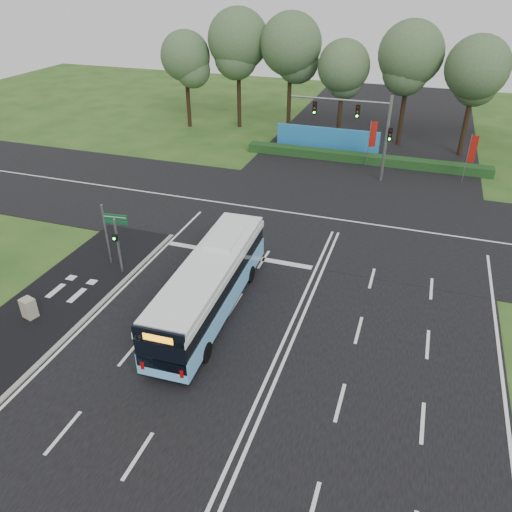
{
  "coord_description": "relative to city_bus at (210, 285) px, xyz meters",
  "views": [
    {
      "loc": [
        4.76,
        -20.1,
        15.76
      ],
      "look_at": [
        -2.77,
        2.0,
        2.06
      ],
      "focal_mm": 35.0,
      "sensor_mm": 36.0,
      "label": 1
    }
  ],
  "objects": [
    {
      "name": "ground",
      "position": [
        4.27,
        0.85,
        -1.66
      ],
      "size": [
        120.0,
        120.0,
        0.0
      ],
      "primitive_type": "plane",
      "color": "#244A18",
      "rests_on": "ground"
    },
    {
      "name": "road_main",
      "position": [
        4.27,
        0.85,
        -1.64
      ],
      "size": [
        20.0,
        120.0,
        0.04
      ],
      "primitive_type": "cube",
      "color": "black",
      "rests_on": "ground"
    },
    {
      "name": "road_cross",
      "position": [
        4.27,
        12.85,
        -1.64
      ],
      "size": [
        120.0,
        14.0,
        0.05
      ],
      "primitive_type": "cube",
      "color": "black",
      "rests_on": "ground"
    },
    {
      "name": "bike_path",
      "position": [
        -8.23,
        -2.15,
        -1.63
      ],
      "size": [
        5.0,
        18.0,
        0.06
      ],
      "primitive_type": "cube",
      "color": "black",
      "rests_on": "ground"
    },
    {
      "name": "kerb_strip",
      "position": [
        -5.83,
        -2.15,
        -1.6
      ],
      "size": [
        0.25,
        18.0,
        0.12
      ],
      "primitive_type": "cube",
      "color": "gray",
      "rests_on": "ground"
    },
    {
      "name": "city_bus",
      "position": [
        0.0,
        0.0,
        0.0
      ],
      "size": [
        2.83,
        11.57,
        3.3
      ],
      "rotation": [
        0.0,
        0.0,
        0.04
      ],
      "color": "#6BC0F9",
      "rests_on": "ground"
    },
    {
      "name": "pedestrian_signal",
      "position": [
        -6.52,
        1.78,
        0.25
      ],
      "size": [
        0.33,
        0.42,
        3.49
      ],
      "rotation": [
        0.0,
        0.0,
        0.37
      ],
      "color": "gray",
      "rests_on": "ground"
    },
    {
      "name": "street_sign",
      "position": [
        -7.34,
        2.49,
        0.82
      ],
      "size": [
        1.53,
        0.26,
        3.93
      ],
      "rotation": [
        0.0,
        0.0,
        0.12
      ],
      "color": "gray",
      "rests_on": "ground"
    },
    {
      "name": "utility_cabinet",
      "position": [
        -8.62,
        -3.5,
        -1.1
      ],
      "size": [
        0.8,
        0.72,
        1.13
      ],
      "primitive_type": "cube",
      "rotation": [
        0.0,
        0.0,
        -0.26
      ],
      "color": "#A59B85",
      "rests_on": "ground"
    },
    {
      "name": "banner_flag_mid",
      "position": [
        4.82,
        24.46,
        1.07
      ],
      "size": [
        0.59,
        0.23,
        4.16
      ],
      "rotation": [
        0.0,
        0.0,
        0.31
      ],
      "color": "gray",
      "rests_on": "ground"
    },
    {
      "name": "banner_flag_right",
      "position": [
        12.92,
        23.12,
        1.05
      ],
      "size": [
        0.59,
        0.21,
        4.13
      ],
      "rotation": [
        0.0,
        0.0,
        -0.27
      ],
      "color": "gray",
      "rests_on": "ground"
    },
    {
      "name": "traffic_light_gantry",
      "position": [
        4.47,
        21.35,
        3.0
      ],
      "size": [
        8.41,
        0.28,
        7.0
      ],
      "color": "gray",
      "rests_on": "ground"
    },
    {
      "name": "hedge",
      "position": [
        4.27,
        25.35,
        -1.26
      ],
      "size": [
        22.0,
        1.2,
        0.8
      ],
      "primitive_type": "cube",
      "color": "#133616",
      "rests_on": "ground"
    },
    {
      "name": "blue_hoarding",
      "position": [
        0.27,
        27.85,
        -0.56
      ],
      "size": [
        10.0,
        0.3,
        2.2
      ],
      "primitive_type": "cube",
      "color": "#2378BE",
      "rests_on": "ground"
    },
    {
      "name": "eucalyptus_row",
      "position": [
        0.89,
        31.89,
        6.63
      ],
      "size": [
        40.66,
        8.2,
        12.19
      ],
      "color": "black",
      "rests_on": "ground"
    }
  ]
}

